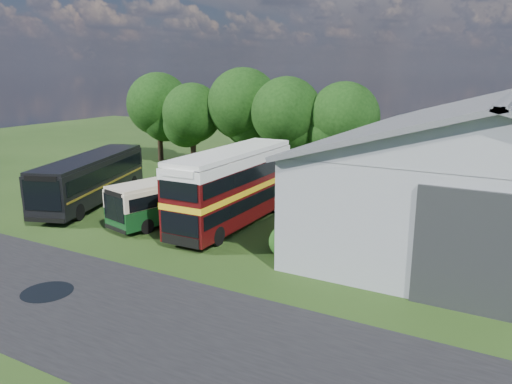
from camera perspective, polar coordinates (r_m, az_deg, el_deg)
The scene contains 15 objects.
ground at distance 24.62m, azimuth -15.03°, elevation -9.13°, with size 120.00×120.00×0.00m, color #1B3410.
asphalt_road at distance 20.77m, azimuth -14.79°, elevation -13.62°, with size 60.00×8.00×0.02m, color black.
puddle at distance 23.88m, azimuth -22.75°, elevation -10.52°, with size 2.20×2.20×0.01m, color black.
storage_shed at distance 32.43m, azimuth 26.77°, elevation 3.06°, with size 18.80×24.80×8.15m.
tree_left_a at distance 53.10m, azimuth -11.09°, elevation 9.82°, with size 6.46×6.46×9.12m.
tree_left_b at distance 49.28m, azimuth -7.30°, elevation 8.93°, with size 5.78×5.78×8.16m.
tree_mid at distance 47.53m, azimuth -1.45°, elevation 9.99°, with size 6.80×6.80×9.60m.
tree_right_a at distance 44.33m, azimuth 3.52°, elevation 9.04°, with size 6.26×6.26×8.83m.
tree_right_b at distance 43.18m, azimuth 10.04°, elevation 8.39°, with size 5.98×5.98×8.45m.
shrub_front at distance 26.17m, azimuth 3.33°, elevation -7.26°, with size 1.70×1.70×1.70m, color #194714.
shrub_mid at distance 27.87m, azimuth 5.15°, elevation -5.94°, with size 1.60×1.60×1.60m, color #194714.
shrub_back at distance 29.61m, azimuth 6.74°, elevation -4.78°, with size 1.80×1.80×1.80m, color #194714.
bus_green_single at distance 32.55m, azimuth -8.46°, elevation -0.41°, with size 4.57×10.27×2.76m.
bus_maroon_double at distance 30.60m, azimuth -2.71°, elevation 0.49°, with size 3.00×10.97×4.69m.
bus_dark_single at distance 37.70m, azimuth -18.32°, elevation 1.51°, with size 6.78×12.46×3.37m.
Camera 1 is at (16.17, -15.99, 9.44)m, focal length 35.00 mm.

